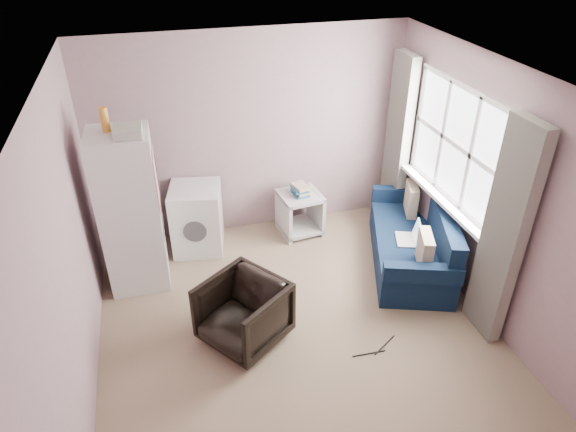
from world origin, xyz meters
name	(u,v)px	position (x,y,z in m)	size (l,w,h in m)	color
room	(303,226)	(0.02, 0.01, 1.25)	(3.84, 4.24, 2.54)	#846D56
armchair	(243,310)	(-0.53, 0.08, 0.36)	(0.70, 0.66, 0.72)	black
fridge	(130,211)	(-1.46, 1.30, 0.89)	(0.64, 0.62, 2.00)	silver
washing_machine	(197,217)	(-0.76, 1.76, 0.43)	(0.68, 0.68, 0.82)	silver
side_table	(300,210)	(0.53, 1.77, 0.32)	(0.55, 0.55, 0.67)	#A7A5A3
sofa	(415,243)	(1.62, 0.77, 0.29)	(1.33, 1.92, 0.78)	#0C1D38
window_dressing	(442,180)	(1.78, 0.70, 1.11)	(0.17, 2.62, 2.18)	white
floor_cables	(377,349)	(0.65, -0.40, 0.01)	(0.49, 0.19, 0.01)	black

